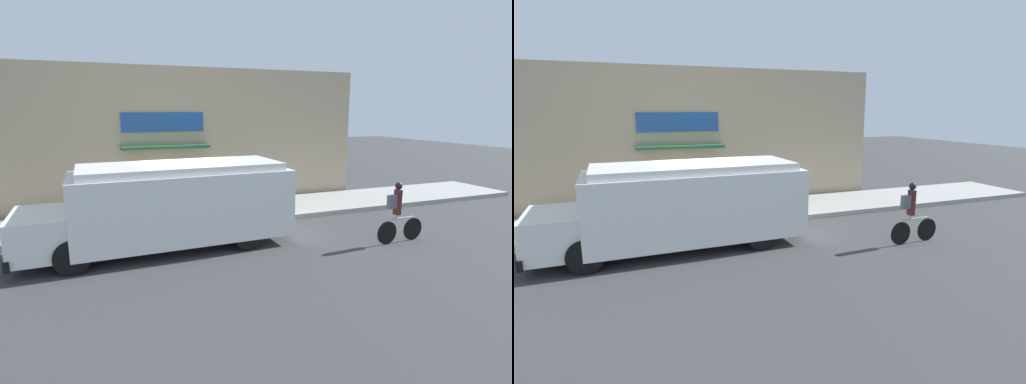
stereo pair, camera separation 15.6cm
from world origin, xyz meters
The scene contains 6 objects.
ground_plane centered at (0.00, 0.00, 0.00)m, with size 70.00×70.00×0.00m, color #38383A.
sidewalk centered at (0.00, 1.46, 0.08)m, with size 28.00×2.91×0.16m.
storefront centered at (0.00, 3.21, 2.59)m, with size 15.58×0.91×5.18m.
school_bus centered at (-0.70, -1.26, 1.19)m, with size 6.93×2.74×2.26m.
cyclist centered at (5.20, -3.19, 0.82)m, with size 1.58×0.20×1.71m.
trash_bin centered at (2.11, 1.54, 0.62)m, with size 0.59×0.59×0.92m.
Camera 2 is at (-2.23, -11.71, 3.64)m, focal length 28.00 mm.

